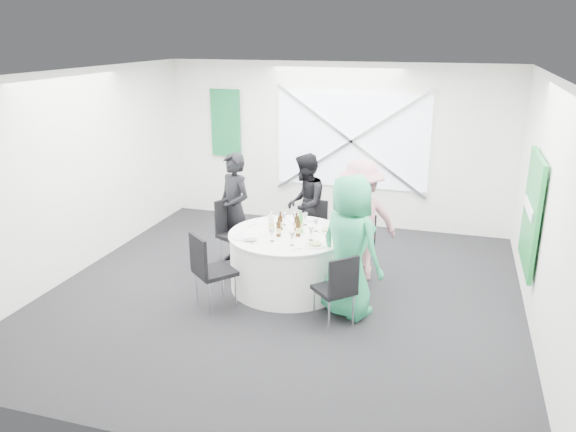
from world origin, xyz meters
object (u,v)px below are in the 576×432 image
(person_man_back_left, at_px, (234,209))
(clear_water_bottle, at_px, (271,224))
(person_man_back, at_px, (305,204))
(person_woman_green, at_px, (350,247))
(green_water_bottle, at_px, (300,224))
(chair_back_left, at_px, (233,228))
(chair_front_left, at_px, (208,266))
(person_woman_pink, at_px, (360,221))
(chair_front_right, at_px, (338,285))
(chair_back, at_px, (313,225))
(banquet_table, at_px, (288,260))
(chair_back_right, at_px, (360,238))

(person_man_back_left, height_order, clear_water_bottle, person_man_back_left)
(person_man_back, xyz_separation_m, clear_water_bottle, (-0.12, -1.27, 0.10))
(person_woman_green, bearing_deg, green_water_bottle, -8.25)
(person_man_back, bearing_deg, chair_back_left, -51.86)
(green_water_bottle, bearing_deg, chair_front_left, -132.66)
(chair_back_left, xyz_separation_m, clear_water_bottle, (0.74, -0.47, 0.29))
(person_man_back_left, distance_m, person_woman_pink, 1.84)
(chair_front_right, xyz_separation_m, clear_water_bottle, (-1.08, 0.86, 0.35))
(chair_back, relative_size, chair_front_right, 0.99)
(chair_front_left, xyz_separation_m, green_water_bottle, (0.89, 0.96, 0.30))
(person_woman_pink, xyz_separation_m, clear_water_bottle, (-1.08, -0.56, 0.03))
(person_man_back, distance_m, person_woman_pink, 1.20)
(chair_back, distance_m, person_man_back_left, 1.20)
(chair_front_left, height_order, person_woman_green, person_woman_green)
(banquet_table, xyz_separation_m, chair_back, (0.07, 1.07, 0.14))
(chair_back_right, xyz_separation_m, chair_front_right, (0.02, -1.55, -0.01))
(chair_back_left, bearing_deg, chair_back_right, -57.52)
(banquet_table, height_order, person_man_back, person_man_back)
(chair_front_right, xyz_separation_m, person_man_back_left, (-1.84, 1.46, 0.30))
(chair_back_right, distance_m, clear_water_bottle, 1.31)
(chair_back_right, bearing_deg, person_man_back_left, -126.31)
(chair_back_right, relative_size, person_woman_pink, 0.55)
(chair_back, distance_m, clear_water_bottle, 1.17)
(chair_front_right, relative_size, green_water_bottle, 3.10)
(person_man_back_left, bearing_deg, chair_front_right, -7.52)
(chair_front_right, distance_m, clear_water_bottle, 1.43)
(chair_front_right, distance_m, chair_front_left, 1.60)
(chair_back_right, height_order, person_woman_green, person_woman_green)
(clear_water_bottle, bearing_deg, person_man_back, 84.68)
(chair_back, relative_size, person_man_back, 0.57)
(person_man_back, bearing_deg, green_water_bottle, 7.08)
(person_man_back, bearing_deg, person_man_back_left, -57.46)
(banquet_table, relative_size, person_woman_green, 0.90)
(chair_back_right, relative_size, green_water_bottle, 3.17)
(person_man_back_left, bearing_deg, person_woman_green, 0.83)
(chair_front_right, distance_m, person_woman_pink, 1.46)
(chair_front_left, bearing_deg, person_woman_green, -127.01)
(person_woman_green, bearing_deg, chair_back_right, -57.37)
(chair_front_right, bearing_deg, chair_back, -112.35)
(person_woman_green, xyz_separation_m, green_water_bottle, (-0.77, 0.58, 0.01))
(person_man_back, distance_m, clear_water_bottle, 1.28)
(clear_water_bottle, bearing_deg, person_woman_pink, 27.46)
(person_woman_green, height_order, clear_water_bottle, person_woman_green)
(chair_back_right, xyz_separation_m, chair_front_left, (-1.58, -1.56, 0.04))
(chair_back_left, distance_m, person_man_back, 1.19)
(chair_front_left, height_order, person_man_back, person_man_back)
(chair_back, bearing_deg, person_man_back_left, -152.14)
(chair_back_right, bearing_deg, chair_front_right, -38.39)
(chair_front_left, height_order, person_woman_pink, person_woman_pink)
(person_man_back_left, bearing_deg, chair_back_left, -48.91)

